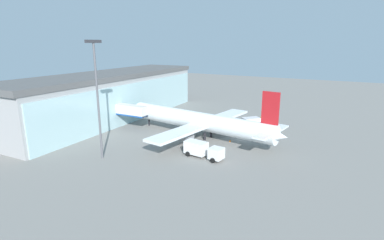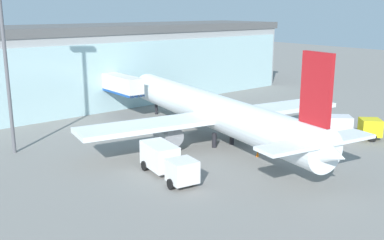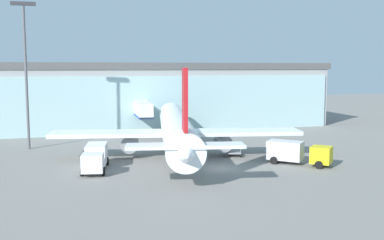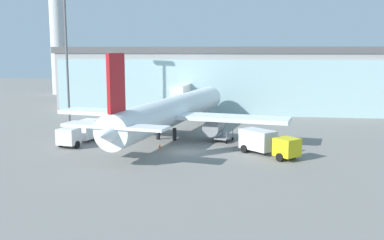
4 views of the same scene
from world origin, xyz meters
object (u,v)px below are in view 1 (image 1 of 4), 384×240
Objects in this scene: apron_light_mast at (97,91)px; catering_truck at (202,149)px; fuel_truck at (256,122)px; safety_cone_wingtip at (221,120)px; jet_bridge at (123,110)px; airplane at (200,121)px; baggage_cart at (221,128)px; safety_cone_nose at (230,141)px.

catering_truck is (8.74, -15.21, -10.32)m from apron_light_mast.
safety_cone_wingtip is (2.09, 9.78, -1.19)m from fuel_truck.
airplane is at bearing -173.91° from jet_bridge.
catering_truck is 26.08m from safety_cone_wingtip.
safety_cone_wingtip is (16.89, -17.87, -4.03)m from jet_bridge.
jet_bridge is at bearing 14.81° from airplane.
apron_light_mast is 36.43× the size of safety_cone_wingtip.
fuel_truck is at bearing -29.23° from apron_light_mast.
fuel_truck is at bearing -152.26° from jet_bridge.
fuel_truck is at bearing 55.19° from baggage_cart.
baggage_cart is at bearing -156.32° from jet_bridge.
apron_light_mast reaches higher than baggage_cart.
apron_light_mast is 37.73m from fuel_truck.
airplane is 7.64m from safety_cone_nose.
apron_light_mast is at bearing 72.31° from airplane.
baggage_cart reaches higher than safety_cone_nose.
jet_bridge is 22.98× the size of safety_cone_nose.
baggage_cart is 8.12m from safety_cone_wingtip.
jet_bridge reaches higher than baggage_cart.
baggage_cart is (17.53, 4.13, -0.97)m from catering_truck.
catering_truck and fuel_truck have the same top height.
safety_cone_wingtip is (14.69, 1.35, -3.17)m from airplane.
catering_truck reaches higher than safety_cone_nose.
safety_cone_wingtip is at bearing 119.23° from fuel_truck.
safety_cone_nose is at bearing -145.40° from fuel_truck.
safety_cone_nose is at bearing -38.12° from baggage_cart.
jet_bridge is at bearing 169.04° from catering_truck.
fuel_truck is 12.61× the size of safety_cone_wingtip.
fuel_truck is 8.61m from baggage_cart.
apron_light_mast is 2.89× the size of fuel_truck.
jet_bridge is 0.63× the size of apron_light_mast.
catering_truck is at bearing -60.12° from apron_light_mast.
airplane is 70.51× the size of safety_cone_wingtip.
baggage_cart is at bearing 170.40° from fuel_truck.
safety_cone_nose is at bearing -150.44° from safety_cone_wingtip.
airplane is at bearing -25.99° from apron_light_mast.
catering_truck is at bearing 128.12° from airplane.
airplane is at bearing -174.75° from safety_cone_wingtip.
baggage_cart is 5.70× the size of safety_cone_nose.
airplane reaches higher than safety_cone_wingtip.
fuel_truck is 10.07m from safety_cone_wingtip.
fuel_truck is at bearing 90.70° from catering_truck.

